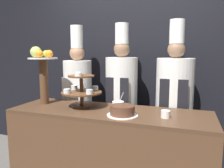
# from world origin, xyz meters

# --- Properties ---
(wall_back) EXTENTS (10.00, 0.06, 2.80)m
(wall_back) POSITION_xyz_m (0.00, 1.25, 1.40)
(wall_back) COLOR black
(wall_back) RESTS_ON ground_plane
(buffet_counter) EXTENTS (1.97, 0.62, 0.89)m
(buffet_counter) POSITION_xyz_m (0.00, 0.31, 0.44)
(buffet_counter) COLOR brown
(buffet_counter) RESTS_ON ground_plane
(tiered_stand) EXTENTS (0.42, 0.42, 0.38)m
(tiered_stand) POSITION_xyz_m (-0.31, 0.33, 1.07)
(tiered_stand) COLOR brown
(tiered_stand) RESTS_ON buffet_counter
(fruit_pedestal) EXTENTS (0.31, 0.31, 0.63)m
(fruit_pedestal) POSITION_xyz_m (-0.78, 0.35, 1.29)
(fruit_pedestal) COLOR brown
(fruit_pedestal) RESTS_ON buffet_counter
(cake_round) EXTENTS (0.28, 0.28, 0.09)m
(cake_round) POSITION_xyz_m (0.18, 0.18, 0.93)
(cake_round) COLOR white
(cake_round) RESTS_ON buffet_counter
(cup_white) EXTENTS (0.08, 0.08, 0.06)m
(cup_white) POSITION_xyz_m (0.55, 0.25, 0.92)
(cup_white) COLOR white
(cup_white) RESTS_ON buffet_counter
(serving_bowl_far) EXTENTS (0.13, 0.13, 0.16)m
(serving_bowl_far) POSITION_xyz_m (0.04, 0.49, 0.91)
(serving_bowl_far) COLOR white
(serving_bowl_far) RESTS_ON buffet_counter
(chef_left) EXTENTS (0.36, 0.36, 1.79)m
(chef_left) POSITION_xyz_m (-0.63, 0.86, 0.94)
(chef_left) COLOR #38332D
(chef_left) RESTS_ON ground_plane
(chef_center_left) EXTENTS (0.39, 0.39, 1.79)m
(chef_center_left) POSITION_xyz_m (-0.03, 0.86, 0.96)
(chef_center_left) COLOR black
(chef_center_left) RESTS_ON ground_plane
(chef_center_right) EXTENTS (0.41, 0.41, 1.81)m
(chef_center_right) POSITION_xyz_m (0.59, 0.86, 0.95)
(chef_center_right) COLOR #28282D
(chef_center_right) RESTS_ON ground_plane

